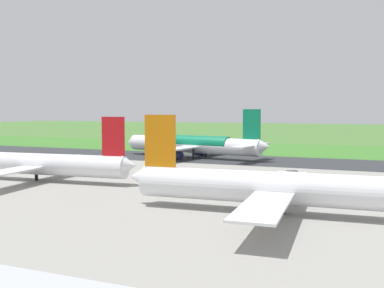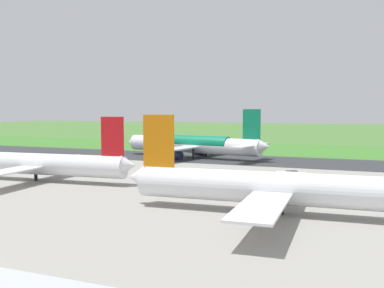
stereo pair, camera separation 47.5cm
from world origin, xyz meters
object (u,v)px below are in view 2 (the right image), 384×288
Objects in this scene: no_stopping_sign at (265,147)px; traffic_cone_orange at (248,151)px; airliner_main at (193,144)px; airliner_parked_near at (280,188)px; service_car_followme at (292,174)px; airliner_parked_mid at (37,163)px; service_truck_baggage at (76,159)px.

traffic_cone_orange is (5.56, 3.54, -1.44)m from no_stopping_sign.
airliner_main is 36.07m from no_stopping_sign.
service_car_followme is (4.55, -37.45, -3.18)m from airliner_parked_near.
service_truck_baggage is (11.01, -28.57, -2.46)m from airliner_parked_mid.
service_car_followme is at bearing -83.07° from airliner_parked_near.
airliner_parked_near is 11.75× the size of service_car_followme.
airliner_parked_near is at bearing 104.32° from no_stopping_sign.
airliner_parked_mid is at bearing 74.16° from traffic_cone_orange.
airliner_main is 80.16m from airliner_parked_near.
airliner_parked_mid is 94.08m from no_stopping_sign.
airliner_parked_near is at bearing 121.53° from airliner_main.
no_stopping_sign is (-16.29, -32.07, -2.63)m from airliner_main.
airliner_main reaches higher than no_stopping_sign.
no_stopping_sign is at bearing -147.48° from traffic_cone_orange.
airliner_parked_mid is at bearing 111.07° from service_truck_baggage.
airliner_parked_mid is 88.08× the size of traffic_cone_orange.
no_stopping_sign is (-29.86, -89.19, -2.14)m from airliner_parked_mid.
airliner_parked_mid is at bearing 71.49° from no_stopping_sign.
service_truck_baggage is 73.11m from no_stopping_sign.
no_stopping_sign reaches higher than service_car_followme.
service_truck_baggage is 62.00m from service_car_followme.
airliner_main is at bearing -58.47° from airliner_parked_near.
airliner_parked_mid is (13.57, 57.11, -0.49)m from airliner_main.
airliner_parked_near is 1.04× the size of airliner_parked_mid.
service_truck_baggage is 11.21× the size of traffic_cone_orange.
service_car_followme is at bearing 108.52° from no_stopping_sign.
service_car_followme is at bearing 140.43° from airliner_main.
traffic_cone_orange is (-24.30, -85.64, -3.59)m from airliner_parked_mid.
airliner_parked_near is 8.19× the size of service_truck_baggage.
airliner_main is 58.71m from airliner_parked_mid.
airliner_parked_mid is 16.61× the size of no_stopping_sign.
service_truck_baggage is at bearing 58.26° from traffic_cone_orange.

